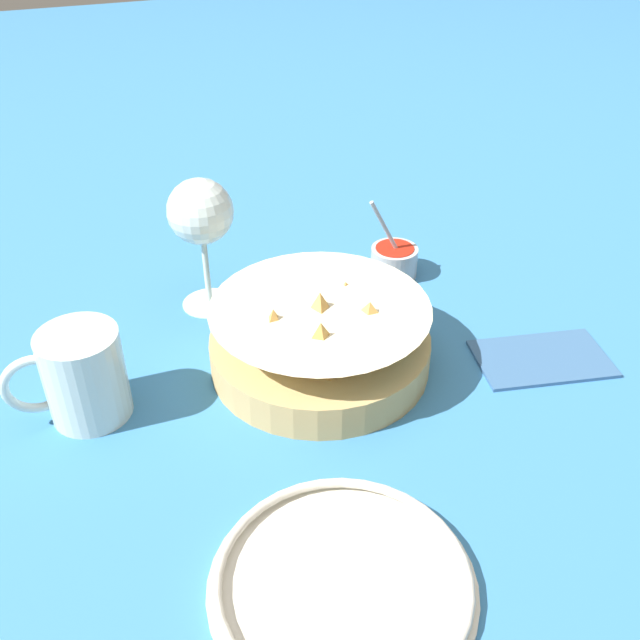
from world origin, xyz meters
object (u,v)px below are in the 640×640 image
object	(u,v)px
sauce_cup	(394,260)
food_basket	(321,339)
beer_mug	(83,378)
side_plate	(343,581)
wine_glass	(201,216)

from	to	relation	value
sauce_cup	food_basket	bearing A→B (deg)	42.32
beer_mug	side_plate	xyz separation A→B (m)	(-0.15, 0.27, -0.04)
sauce_cup	beer_mug	bearing A→B (deg)	18.01
wine_glass	side_plate	xyz separation A→B (m)	(0.00, 0.41, -0.11)
food_basket	beer_mug	xyz separation A→B (m)	(0.23, -0.01, 0.01)
food_basket	sauce_cup	bearing A→B (deg)	-137.68
food_basket	wine_glass	world-z (taller)	wine_glass
sauce_cup	side_plate	distance (m)	0.46
food_basket	side_plate	world-z (taller)	food_basket
sauce_cup	side_plate	bearing A→B (deg)	59.10
beer_mug	side_plate	size ratio (longest dim) A/B	0.56
side_plate	food_basket	bearing A→B (deg)	-108.02
wine_glass	side_plate	size ratio (longest dim) A/B	0.78
sauce_cup	beer_mug	xyz separation A→B (m)	(0.39, 0.13, 0.02)
food_basket	beer_mug	bearing A→B (deg)	-3.16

